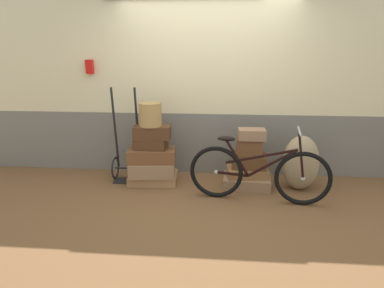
{
  "coord_description": "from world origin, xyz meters",
  "views": [
    {
      "loc": [
        0.23,
        -4.32,
        1.83
      ],
      "look_at": [
        -0.17,
        0.15,
        0.61
      ],
      "focal_mm": 32.68,
      "sensor_mm": 36.0,
      "label": 1
    }
  ],
  "objects_px": {
    "suitcase_9": "(252,134)",
    "luggage_trolley": "(127,160)",
    "suitcase_2": "(152,155)",
    "suitcase_6": "(247,172)",
    "suitcase_5": "(247,181)",
    "burlap_sack": "(301,163)",
    "wicker_basket": "(150,115)",
    "bicycle": "(258,174)",
    "suitcase_0": "(153,178)",
    "suitcase_1": "(152,168)",
    "suitcase_8": "(249,146)",
    "suitcase_3": "(151,144)",
    "suitcase_4": "(152,132)",
    "suitcase_7": "(249,161)"
  },
  "relations": [
    {
      "from": "suitcase_6",
      "to": "wicker_basket",
      "type": "distance_m",
      "value": 1.53
    },
    {
      "from": "suitcase_2",
      "to": "suitcase_8",
      "type": "distance_m",
      "value": 1.34
    },
    {
      "from": "suitcase_6",
      "to": "suitcase_8",
      "type": "height_order",
      "value": "suitcase_8"
    },
    {
      "from": "suitcase_9",
      "to": "wicker_basket",
      "type": "bearing_deg",
      "value": 178.55
    },
    {
      "from": "burlap_sack",
      "to": "suitcase_0",
      "type": "bearing_deg",
      "value": 178.3
    },
    {
      "from": "suitcase_4",
      "to": "suitcase_7",
      "type": "height_order",
      "value": "suitcase_4"
    },
    {
      "from": "suitcase_1",
      "to": "suitcase_6",
      "type": "distance_m",
      "value": 1.32
    },
    {
      "from": "bicycle",
      "to": "suitcase_0",
      "type": "bearing_deg",
      "value": 160.26
    },
    {
      "from": "suitcase_6",
      "to": "luggage_trolley",
      "type": "height_order",
      "value": "luggage_trolley"
    },
    {
      "from": "suitcase_1",
      "to": "suitcase_6",
      "type": "relative_size",
      "value": 1.14
    },
    {
      "from": "luggage_trolley",
      "to": "burlap_sack",
      "type": "xyz_separation_m",
      "value": [
        2.4,
        -0.15,
        0.07
      ]
    },
    {
      "from": "suitcase_2",
      "to": "suitcase_6",
      "type": "xyz_separation_m",
      "value": [
        1.32,
        0.0,
        -0.21
      ]
    },
    {
      "from": "suitcase_0",
      "to": "suitcase_4",
      "type": "distance_m",
      "value": 0.67
    },
    {
      "from": "wicker_basket",
      "to": "burlap_sack",
      "type": "relative_size",
      "value": 0.43
    },
    {
      "from": "suitcase_2",
      "to": "burlap_sack",
      "type": "distance_m",
      "value": 2.02
    },
    {
      "from": "suitcase_0",
      "to": "suitcase_1",
      "type": "height_order",
      "value": "suitcase_1"
    },
    {
      "from": "suitcase_9",
      "to": "suitcase_3",
      "type": "bearing_deg",
      "value": 178.11
    },
    {
      "from": "suitcase_9",
      "to": "burlap_sack",
      "type": "distance_m",
      "value": 0.76
    },
    {
      "from": "suitcase_5",
      "to": "suitcase_6",
      "type": "distance_m",
      "value": 0.13
    },
    {
      "from": "suitcase_3",
      "to": "burlap_sack",
      "type": "xyz_separation_m",
      "value": [
        2.03,
        -0.04,
        -0.21
      ]
    },
    {
      "from": "suitcase_0",
      "to": "suitcase_4",
      "type": "xyz_separation_m",
      "value": [
        0.01,
        -0.0,
        0.67
      ]
    },
    {
      "from": "suitcase_4",
      "to": "suitcase_9",
      "type": "bearing_deg",
      "value": -4.54
    },
    {
      "from": "suitcase_0",
      "to": "suitcase_6",
      "type": "relative_size",
      "value": 1.23
    },
    {
      "from": "suitcase_1",
      "to": "suitcase_6",
      "type": "xyz_separation_m",
      "value": [
        1.32,
        0.02,
        -0.02
      ]
    },
    {
      "from": "suitcase_2",
      "to": "suitcase_1",
      "type": "bearing_deg",
      "value": -91.09
    },
    {
      "from": "suitcase_2",
      "to": "suitcase_3",
      "type": "relative_size",
      "value": 1.49
    },
    {
      "from": "suitcase_0",
      "to": "bicycle",
      "type": "relative_size",
      "value": 0.39
    },
    {
      "from": "suitcase_4",
      "to": "bicycle",
      "type": "xyz_separation_m",
      "value": [
        1.41,
        -0.5,
        -0.38
      ]
    },
    {
      "from": "wicker_basket",
      "to": "luggage_trolley",
      "type": "relative_size",
      "value": 0.24
    },
    {
      "from": "suitcase_2",
      "to": "suitcase_3",
      "type": "distance_m",
      "value": 0.16
    },
    {
      "from": "wicker_basket",
      "to": "bicycle",
      "type": "bearing_deg",
      "value": -18.58
    },
    {
      "from": "suitcase_9",
      "to": "luggage_trolley",
      "type": "xyz_separation_m",
      "value": [
        -1.74,
        0.14,
        -0.45
      ]
    },
    {
      "from": "suitcase_2",
      "to": "bicycle",
      "type": "xyz_separation_m",
      "value": [
        1.41,
        -0.47,
        -0.06
      ]
    },
    {
      "from": "suitcase_2",
      "to": "suitcase_9",
      "type": "height_order",
      "value": "suitcase_9"
    },
    {
      "from": "suitcase_2",
      "to": "suitcase_8",
      "type": "bearing_deg",
      "value": -4.69
    },
    {
      "from": "suitcase_2",
      "to": "suitcase_7",
      "type": "xyz_separation_m",
      "value": [
        1.34,
        0.03,
        -0.05
      ]
    },
    {
      "from": "suitcase_8",
      "to": "luggage_trolley",
      "type": "distance_m",
      "value": 1.74
    },
    {
      "from": "suitcase_7",
      "to": "suitcase_9",
      "type": "height_order",
      "value": "suitcase_9"
    },
    {
      "from": "suitcase_0",
      "to": "suitcase_9",
      "type": "relative_size",
      "value": 1.87
    },
    {
      "from": "suitcase_6",
      "to": "burlap_sack",
      "type": "height_order",
      "value": "burlap_sack"
    },
    {
      "from": "suitcase_9",
      "to": "luggage_trolley",
      "type": "relative_size",
      "value": 0.27
    },
    {
      "from": "burlap_sack",
      "to": "bicycle",
      "type": "xyz_separation_m",
      "value": [
        -0.6,
        -0.45,
        -0.01
      ]
    },
    {
      "from": "suitcase_7",
      "to": "burlap_sack",
      "type": "distance_m",
      "value": 0.68
    },
    {
      "from": "suitcase_3",
      "to": "burlap_sack",
      "type": "height_order",
      "value": "burlap_sack"
    },
    {
      "from": "suitcase_6",
      "to": "wicker_basket",
      "type": "xyz_separation_m",
      "value": [
        -1.32,
        0.01,
        0.78
      ]
    },
    {
      "from": "burlap_sack",
      "to": "bicycle",
      "type": "height_order",
      "value": "bicycle"
    },
    {
      "from": "suitcase_2",
      "to": "suitcase_8",
      "type": "relative_size",
      "value": 1.87
    },
    {
      "from": "suitcase_2",
      "to": "suitcase_6",
      "type": "relative_size",
      "value": 1.19
    },
    {
      "from": "suitcase_5",
      "to": "burlap_sack",
      "type": "height_order",
      "value": "burlap_sack"
    },
    {
      "from": "wicker_basket",
      "to": "bicycle",
      "type": "distance_m",
      "value": 1.62
    }
  ]
}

